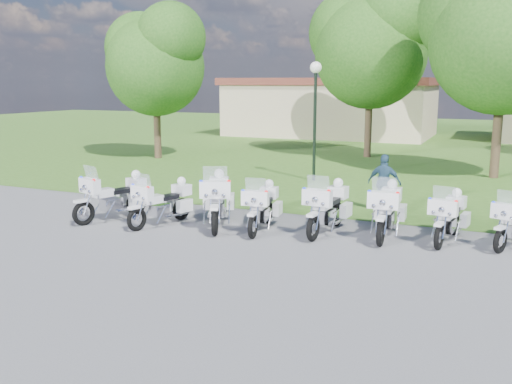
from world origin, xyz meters
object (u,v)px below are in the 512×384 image
at_px(bystander_c, 384,183).
at_px(motorcycle_6, 449,216).
at_px(motorcycle_1, 163,202).
at_px(motorcycle_5, 387,210).
at_px(motorcycle_0, 115,196).
at_px(motorcycle_2, 217,199).
at_px(motorcycle_3, 262,206).
at_px(lamp_post, 315,92).
at_px(motorcycle_4, 328,207).

bearing_deg(bystander_c, motorcycle_6, 133.37).
distance_m(motorcycle_1, motorcycle_5, 5.92).
bearing_deg(motorcycle_6, motorcycle_0, 17.02).
relative_size(motorcycle_2, motorcycle_3, 1.09).
bearing_deg(motorcycle_2, motorcycle_0, -13.83).
height_order(motorcycle_1, motorcycle_6, motorcycle_1).
relative_size(motorcycle_3, motorcycle_6, 1.02).
bearing_deg(motorcycle_5, motorcycle_2, 6.59).
height_order(motorcycle_6, lamp_post, lamp_post).
distance_m(motorcycle_0, motorcycle_4, 5.99).
bearing_deg(motorcycle_3, motorcycle_4, -173.25).
bearing_deg(motorcycle_2, motorcycle_4, 166.14).
bearing_deg(motorcycle_5, motorcycle_4, 5.99).
distance_m(motorcycle_5, lamp_post, 8.68).
bearing_deg(motorcycle_3, motorcycle_5, -175.96).
height_order(motorcycle_2, motorcycle_3, motorcycle_2).
relative_size(motorcycle_2, motorcycle_6, 1.11).
distance_m(motorcycle_3, bystander_c, 4.27).
distance_m(motorcycle_3, motorcycle_5, 3.18).
bearing_deg(motorcycle_2, motorcycle_6, 164.95).
distance_m(motorcycle_4, motorcycle_5, 1.49).
relative_size(motorcycle_1, motorcycle_2, 0.90).
relative_size(motorcycle_1, motorcycle_5, 0.90).
distance_m(motorcycle_0, lamp_post, 9.33).
height_order(motorcycle_1, motorcycle_2, motorcycle_2).
height_order(motorcycle_1, motorcycle_3, same).
relative_size(motorcycle_4, lamp_post, 0.52).
xyz_separation_m(motorcycle_2, motorcycle_3, (1.28, 0.08, -0.10)).
relative_size(motorcycle_0, motorcycle_4, 0.97).
xyz_separation_m(motorcycle_0, motorcycle_4, (5.90, 1.04, -0.01)).
height_order(motorcycle_2, motorcycle_4, motorcycle_2).
relative_size(motorcycle_0, motorcycle_5, 0.95).
relative_size(motorcycle_0, lamp_post, 0.50).
relative_size(motorcycle_6, bystander_c, 1.27).
relative_size(motorcycle_0, bystander_c, 1.35).
height_order(motorcycle_4, motorcycle_6, motorcycle_4).
relative_size(motorcycle_2, motorcycle_4, 1.02).
bearing_deg(lamp_post, motorcycle_1, -100.60).
relative_size(motorcycle_1, motorcycle_6, 1.00).
bearing_deg(motorcycle_3, lamp_post, -89.90).
distance_m(motorcycle_2, lamp_post, 8.27).
bearing_deg(bystander_c, motorcycle_2, 48.58).
bearing_deg(motorcycle_1, bystander_c, -126.56).
height_order(motorcycle_3, motorcycle_4, motorcycle_4).
relative_size(motorcycle_0, motorcycle_6, 1.06).
xyz_separation_m(motorcycle_3, motorcycle_6, (4.57, 0.83, -0.01)).
relative_size(motorcycle_4, motorcycle_5, 0.98).
xyz_separation_m(motorcycle_3, motorcycle_4, (1.64, 0.44, 0.04)).
xyz_separation_m(motorcycle_1, motorcycle_6, (7.25, 1.40, -0.01)).
height_order(motorcycle_5, lamp_post, lamp_post).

